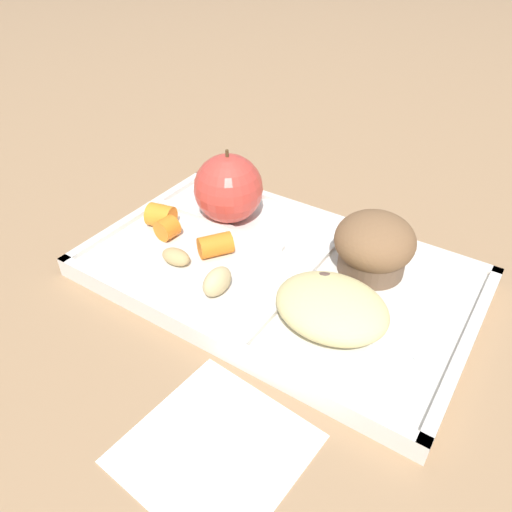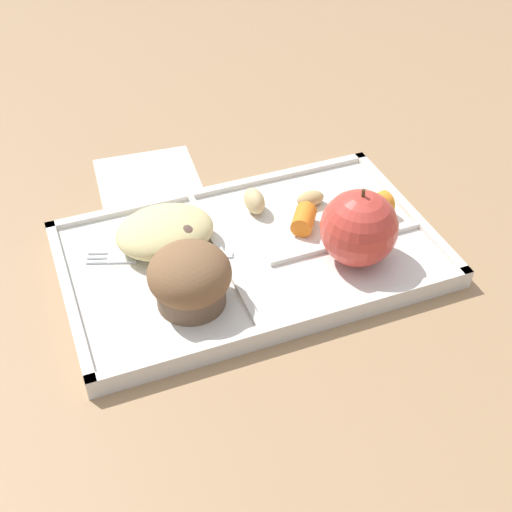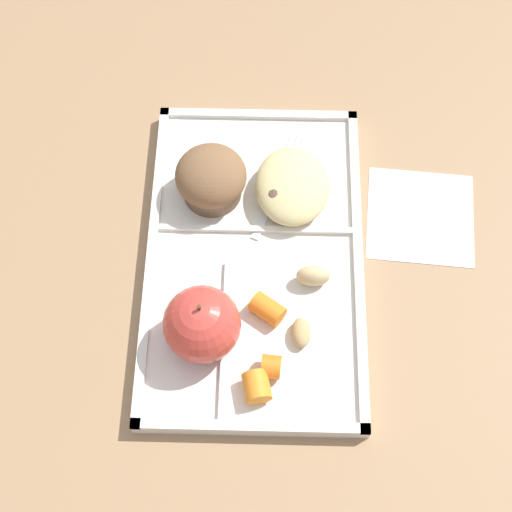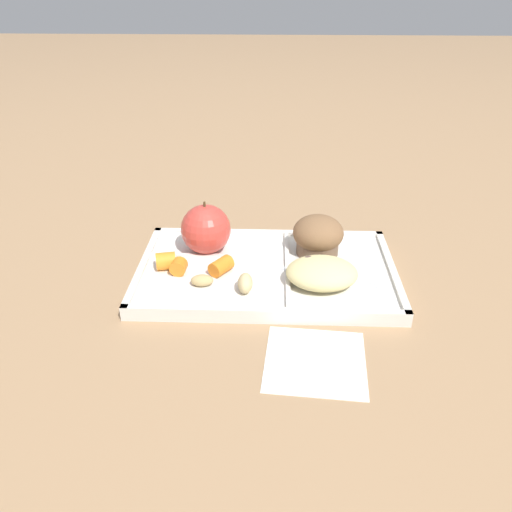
% 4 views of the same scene
% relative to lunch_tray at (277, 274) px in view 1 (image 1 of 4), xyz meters
% --- Properties ---
extents(ground, '(6.00, 6.00, 0.00)m').
position_rel_lunch_tray_xyz_m(ground, '(0.00, -0.00, -0.01)').
color(ground, '#997551').
extents(lunch_tray, '(0.40, 0.24, 0.02)m').
position_rel_lunch_tray_xyz_m(lunch_tray, '(0.00, 0.00, 0.00)').
color(lunch_tray, silver).
rests_on(lunch_tray, ground).
extents(green_apple, '(0.08, 0.08, 0.09)m').
position_rel_lunch_tray_xyz_m(green_apple, '(-0.10, 0.05, 0.05)').
color(green_apple, '#C63D33').
rests_on(green_apple, lunch_tray).
extents(bran_muffin, '(0.08, 0.08, 0.06)m').
position_rel_lunch_tray_xyz_m(bran_muffin, '(0.08, 0.05, 0.04)').
color(bran_muffin, brown).
rests_on(bran_muffin, lunch_tray).
extents(carrot_slice_edge, '(0.03, 0.03, 0.03)m').
position_rel_lunch_tray_xyz_m(carrot_slice_edge, '(-0.15, -0.01, 0.02)').
color(carrot_slice_edge, orange).
rests_on(carrot_slice_edge, lunch_tray).
extents(carrot_slice_small, '(0.03, 0.02, 0.02)m').
position_rel_lunch_tray_xyz_m(carrot_slice_small, '(-0.13, -0.02, 0.02)').
color(carrot_slice_small, orange).
rests_on(carrot_slice_small, lunch_tray).
extents(carrot_slice_back, '(0.04, 0.04, 0.02)m').
position_rel_lunch_tray_xyz_m(carrot_slice_back, '(-0.07, -0.02, 0.02)').
color(carrot_slice_back, orange).
rests_on(carrot_slice_back, lunch_tray).
extents(potato_chunk_browned, '(0.03, 0.02, 0.02)m').
position_rel_lunch_tray_xyz_m(potato_chunk_browned, '(-0.09, -0.05, 0.02)').
color(potato_chunk_browned, tan).
rests_on(potato_chunk_browned, lunch_tray).
extents(potato_chunk_large, '(0.02, 0.04, 0.03)m').
position_rel_lunch_tray_xyz_m(potato_chunk_large, '(-0.03, -0.06, 0.02)').
color(potato_chunk_large, tan).
rests_on(potato_chunk_large, lunch_tray).
extents(egg_noodle_pile, '(0.10, 0.09, 0.04)m').
position_rel_lunch_tray_xyz_m(egg_noodle_pile, '(0.08, -0.04, 0.03)').
color(egg_noodle_pile, '#D6C684').
rests_on(egg_noodle_pile, lunch_tray).
extents(meatball_center, '(0.03, 0.03, 0.03)m').
position_rel_lunch_tray_xyz_m(meatball_center, '(0.08, -0.05, 0.02)').
color(meatball_center, brown).
rests_on(meatball_center, lunch_tray).
extents(meatball_side, '(0.04, 0.04, 0.04)m').
position_rel_lunch_tray_xyz_m(meatball_side, '(0.06, -0.02, 0.02)').
color(meatball_side, brown).
rests_on(meatball_side, lunch_tray).
extents(meatball_back, '(0.03, 0.03, 0.03)m').
position_rel_lunch_tray_xyz_m(meatball_back, '(0.08, -0.03, 0.02)').
color(meatball_back, brown).
rests_on(meatball_back, lunch_tray).
extents(plastic_fork, '(0.15, 0.06, 0.00)m').
position_rel_lunch_tray_xyz_m(plastic_fork, '(0.10, -0.03, 0.01)').
color(plastic_fork, silver).
rests_on(plastic_fork, lunch_tray).
extents(paper_napkin, '(0.13, 0.13, 0.00)m').
position_rel_lunch_tray_xyz_m(paper_napkin, '(0.06, -0.19, -0.01)').
color(paper_napkin, white).
rests_on(paper_napkin, ground).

